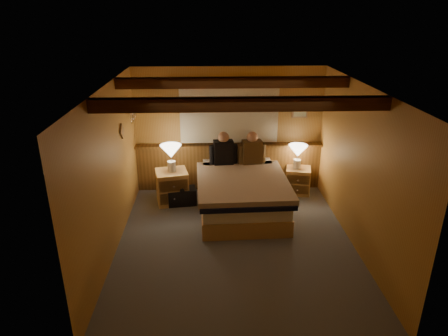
{
  "coord_description": "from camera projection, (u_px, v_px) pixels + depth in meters",
  "views": [
    {
      "loc": [
        -0.38,
        -5.3,
        3.38
      ],
      "look_at": [
        -0.16,
        0.4,
        1.09
      ],
      "focal_mm": 32.0,
      "sensor_mm": 36.0,
      "label": 1
    }
  ],
  "objects": [
    {
      "name": "wall_back",
      "position": [
        229.0,
        130.0,
        7.68
      ],
      "size": [
        3.6,
        0.0,
        3.6
      ],
      "primitive_type": "plane",
      "rotation": [
        1.57,
        0.0,
        0.0
      ],
      "color": "#BA8F42",
      "rests_on": "floor"
    },
    {
      "name": "ceiling_beams",
      "position": [
        236.0,
        92.0,
        5.46
      ],
      "size": [
        3.6,
        1.65,
        0.16
      ],
      "color": "#4E2E13",
      "rests_on": "ceiling"
    },
    {
      "name": "framed_print",
      "position": [
        300.0,
        112.0,
        7.58
      ],
      "size": [
        0.3,
        0.04,
        0.25
      ],
      "color": "#A17A50",
      "rests_on": "wall_back"
    },
    {
      "name": "nightstand_right",
      "position": [
        298.0,
        180.0,
        7.77
      ],
      "size": [
        0.54,
        0.5,
        0.51
      ],
      "rotation": [
        0.0,
        0.0,
        -0.21
      ],
      "color": "tan",
      "rests_on": "floor"
    },
    {
      "name": "wall_right",
      "position": [
        360.0,
        169.0,
        5.8
      ],
      "size": [
        0.0,
        4.2,
        4.2
      ],
      "primitive_type": "plane",
      "rotation": [
        1.57,
        0.0,
        -1.57
      ],
      "color": "#BA8F42",
      "rests_on": "floor"
    },
    {
      "name": "duffel_bag",
      "position": [
        182.0,
        196.0,
        7.36
      ],
      "size": [
        0.54,
        0.37,
        0.37
      ],
      "rotation": [
        0.0,
        0.0,
        0.13
      ],
      "color": "black",
      "rests_on": "floor"
    },
    {
      "name": "nightstand_left",
      "position": [
        172.0,
        187.0,
        7.38
      ],
      "size": [
        0.65,
        0.61,
        0.62
      ],
      "rotation": [
        0.0,
        0.0,
        0.21
      ],
      "color": "tan",
      "rests_on": "floor"
    },
    {
      "name": "ceiling",
      "position": [
        237.0,
        87.0,
        5.29
      ],
      "size": [
        4.2,
        4.2,
        0.0
      ],
      "primitive_type": "plane",
      "rotation": [
        3.14,
        0.0,
        0.0
      ],
      "color": "#B68144",
      "rests_on": "wall_back"
    },
    {
      "name": "wall_left",
      "position": [
        110.0,
        173.0,
        5.67
      ],
      "size": [
        0.0,
        4.2,
        4.2
      ],
      "primitive_type": "plane",
      "rotation": [
        1.57,
        0.0,
        1.57
      ],
      "color": "#BA8F42",
      "rests_on": "floor"
    },
    {
      "name": "person_left",
      "position": [
        223.0,
        151.0,
        7.39
      ],
      "size": [
        0.53,
        0.24,
        0.64
      ],
      "rotation": [
        0.0,
        0.0,
        0.1
      ],
      "color": "black",
      "rests_on": "bed"
    },
    {
      "name": "curtain_window",
      "position": [
        229.0,
        114.0,
        7.5
      ],
      "size": [
        2.18,
        0.09,
        1.11
      ],
      "color": "#4E2E13",
      "rests_on": "wall_back"
    },
    {
      "name": "lamp_left",
      "position": [
        171.0,
        153.0,
        7.15
      ],
      "size": [
        0.38,
        0.38,
        0.5
      ],
      "color": "silver",
      "rests_on": "nightstand_left"
    },
    {
      "name": "coat_rail",
      "position": [
        132.0,
        113.0,
        6.96
      ],
      "size": [
        0.05,
        0.55,
        0.24
      ],
      "color": "silver",
      "rests_on": "wall_left"
    },
    {
      "name": "bed",
      "position": [
        242.0,
        194.0,
        6.99
      ],
      "size": [
        1.59,
        2.01,
        0.67
      ],
      "rotation": [
        0.0,
        0.0,
        0.04
      ],
      "color": "tan",
      "rests_on": "floor"
    },
    {
      "name": "wainscot",
      "position": [
        229.0,
        165.0,
        7.89
      ],
      "size": [
        3.6,
        0.23,
        0.94
      ],
      "color": "brown",
      "rests_on": "wall_back"
    },
    {
      "name": "floor",
      "position": [
        235.0,
        242.0,
        6.18
      ],
      "size": [
        4.2,
        4.2,
        0.0
      ],
      "primitive_type": "plane",
      "color": "#555C65",
      "rests_on": "ground"
    },
    {
      "name": "lamp_right",
      "position": [
        298.0,
        152.0,
        7.56
      ],
      "size": [
        0.36,
        0.36,
        0.47
      ],
      "color": "silver",
      "rests_on": "nightstand_right"
    },
    {
      "name": "wall_front",
      "position": [
        251.0,
        255.0,
        3.79
      ],
      "size": [
        3.6,
        0.0,
        3.6
      ],
      "primitive_type": "plane",
      "rotation": [
        -1.57,
        0.0,
        0.0
      ],
      "color": "#BA8F42",
      "rests_on": "floor"
    },
    {
      "name": "person_right",
      "position": [
        252.0,
        150.0,
        7.42
      ],
      "size": [
        0.52,
        0.25,
        0.64
      ],
      "rotation": [
        0.0,
        0.0,
        0.14
      ],
      "color": "#513B20",
      "rests_on": "bed"
    }
  ]
}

